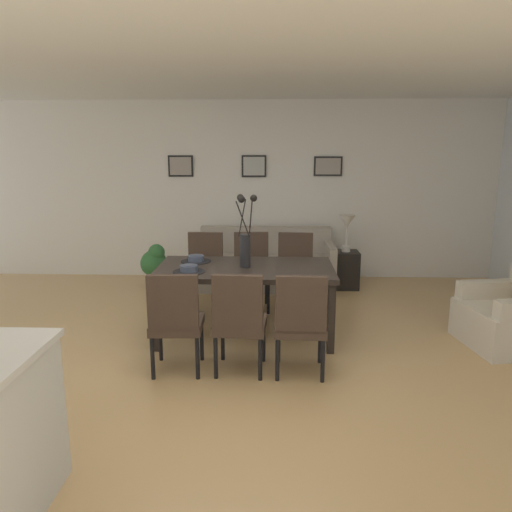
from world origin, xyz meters
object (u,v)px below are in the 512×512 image
(dining_chair_near_left, at_px, (176,318))
(dining_chair_near_right, at_px, (204,267))
(dining_table, at_px, (245,274))
(table_lamp, at_px, (347,225))
(dining_chair_mid_right, at_px, (295,268))
(sofa, at_px, (266,266))
(framed_picture_right, at_px, (328,166))
(side_table, at_px, (345,270))
(bowl_near_right, at_px, (196,258))
(dining_chair_far_left, at_px, (239,318))
(framed_picture_left, at_px, (181,166))
(bowl_near_left, at_px, (189,268))
(framed_picture_center, at_px, (254,166))
(dining_chair_mid_left, at_px, (300,319))
(dining_chair_far_right, at_px, (251,267))
(potted_plant, at_px, (154,265))
(centerpiece_vase, at_px, (245,240))

(dining_chair_near_left, bearing_deg, dining_chair_near_right, 89.96)
(dining_table, distance_m, table_lamp, 2.25)
(dining_chair_mid_right, distance_m, sofa, 1.10)
(dining_chair_near_right, height_order, table_lamp, table_lamp)
(dining_table, bearing_deg, dining_chair_mid_right, 58.55)
(framed_picture_right, bearing_deg, side_table, -68.96)
(dining_chair_near_left, height_order, dining_chair_near_right, same)
(bowl_near_right, relative_size, side_table, 0.33)
(dining_chair_far_left, xyz_separation_m, sofa, (0.18, 2.81, -0.23))
(bowl_near_right, relative_size, framed_picture_left, 0.47)
(bowl_near_left, distance_m, framed_picture_left, 2.81)
(framed_picture_center, bearing_deg, sofa, -69.33)
(sofa, height_order, table_lamp, table_lamp)
(side_table, bearing_deg, framed_picture_center, 156.21)
(dining_chair_mid_left, relative_size, bowl_near_right, 5.41)
(dining_chair_near_right, bearing_deg, dining_table, -58.43)
(dining_chair_near_left, bearing_deg, sofa, 75.51)
(dining_chair_mid_left, bearing_deg, dining_table, 119.61)
(dining_chair_far_right, relative_size, bowl_near_right, 5.41)
(dining_chair_far_right, relative_size, dining_chair_mid_right, 1.00)
(table_lamp, relative_size, framed_picture_center, 1.42)
(framed_picture_center, xyz_separation_m, potted_plant, (-1.32, -0.87, -1.29))
(dining_chair_far_left, height_order, dining_chair_mid_left, same)
(dining_chair_near_right, height_order, dining_chair_far_left, same)
(dining_table, relative_size, sofa, 0.95)
(side_table, bearing_deg, sofa, 175.41)
(dining_chair_near_left, distance_m, framed_picture_left, 3.54)
(dining_table, distance_m, dining_chair_mid_right, 1.07)
(framed_picture_right, bearing_deg, table_lamp, -68.96)
(dining_chair_far_left, bearing_deg, dining_chair_mid_left, -2.20)
(dining_chair_near_left, xyz_separation_m, dining_chair_near_right, (0.00, 1.80, 0.00))
(dining_chair_near_left, relative_size, framed_picture_center, 2.57)
(dining_chair_near_left, bearing_deg, table_lamp, 55.97)
(dining_chair_mid_left, bearing_deg, framed_picture_center, 98.92)
(table_lamp, xyz_separation_m, potted_plant, (-2.61, -0.30, -0.52))
(dining_chair_near_left, distance_m, dining_chair_far_left, 0.55)
(bowl_near_right, distance_m, framed_picture_center, 2.41)
(side_table, bearing_deg, dining_chair_near_right, -153.09)
(dining_chair_mid_right, bearing_deg, framed_picture_left, 137.50)
(dining_chair_near_left, distance_m, centerpiece_vase, 1.18)
(dining_chair_far_right, distance_m, sofa, 1.03)
(framed_picture_center, bearing_deg, dining_chair_near_right, -109.91)
(dining_chair_near_left, xyz_separation_m, dining_chair_mid_right, (1.10, 1.81, 0.00))
(dining_chair_mid_left, distance_m, centerpiece_vase, 1.17)
(side_table, xyz_separation_m, framed_picture_left, (-2.37, 0.57, 1.40))
(centerpiece_vase, bearing_deg, potted_plant, 130.82)
(dining_chair_far_left, distance_m, bowl_near_right, 1.27)
(bowl_near_left, bearing_deg, framed_picture_center, 78.33)
(bowl_near_right, relative_size, table_lamp, 0.33)
(dining_chair_near_left, height_order, sofa, dining_chair_near_left)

